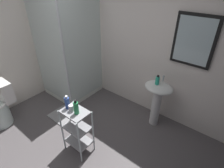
% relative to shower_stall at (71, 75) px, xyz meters
% --- Properties ---
extents(ground_plane, '(4.20, 4.20, 0.02)m').
position_rel_shower_stall_xyz_m(ground_plane, '(1.20, -1.23, -0.47)').
color(ground_plane, '#555052').
extents(wall_back, '(4.20, 0.14, 2.50)m').
position_rel_shower_stall_xyz_m(wall_back, '(1.21, 0.62, 0.79)').
color(wall_back, white).
rests_on(wall_back, ground_plane).
extents(shower_stall, '(0.92, 0.92, 2.00)m').
position_rel_shower_stall_xyz_m(shower_stall, '(0.00, 0.00, 0.00)').
color(shower_stall, white).
rests_on(shower_stall, ground_plane).
extents(pedestal_sink, '(0.46, 0.37, 0.81)m').
position_rel_shower_stall_xyz_m(pedestal_sink, '(1.80, 0.29, 0.12)').
color(pedestal_sink, white).
rests_on(pedestal_sink, ground_plane).
extents(sink_faucet, '(0.03, 0.03, 0.10)m').
position_rel_shower_stall_xyz_m(sink_faucet, '(1.80, 0.41, 0.40)').
color(sink_faucet, silver).
rests_on(sink_faucet, pedestal_sink).
extents(toilet, '(0.37, 0.49, 0.76)m').
position_rel_shower_stall_xyz_m(toilet, '(-0.28, -1.36, -0.15)').
color(toilet, white).
rests_on(toilet, ground_plane).
extents(storage_cart, '(0.38, 0.28, 0.74)m').
position_rel_shower_stall_xyz_m(storage_cart, '(1.20, -0.92, -0.03)').
color(storage_cart, silver).
rests_on(storage_cart, ground_plane).
extents(hand_soap_bottle, '(0.06, 0.06, 0.16)m').
position_rel_shower_stall_xyz_m(hand_soap_bottle, '(1.77, 0.27, 0.42)').
color(hand_soap_bottle, '#2DBC99').
rests_on(hand_soap_bottle, pedestal_sink).
extents(body_wash_bottle_green, '(0.06, 0.06, 0.21)m').
position_rel_shower_stall_xyz_m(body_wash_bottle_green, '(1.24, -0.93, 0.37)').
color(body_wash_bottle_green, '#2A9954').
rests_on(body_wash_bottle_green, storage_cart).
extents(shampoo_bottle_blue, '(0.06, 0.06, 0.20)m').
position_rel_shower_stall_xyz_m(shampoo_bottle_blue, '(1.07, -0.93, 0.36)').
color(shampoo_bottle_blue, '#3656B0').
rests_on(shampoo_bottle_blue, storage_cart).
extents(rinse_cup, '(0.07, 0.07, 0.09)m').
position_rel_shower_stall_xyz_m(rinse_cup, '(1.15, -0.93, 0.32)').
color(rinse_cup, silver).
rests_on(rinse_cup, storage_cart).
extents(bath_mat, '(0.60, 0.40, 0.02)m').
position_rel_shower_stall_xyz_m(bath_mat, '(0.47, -0.61, -0.45)').
color(bath_mat, gray).
rests_on(bath_mat, ground_plane).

